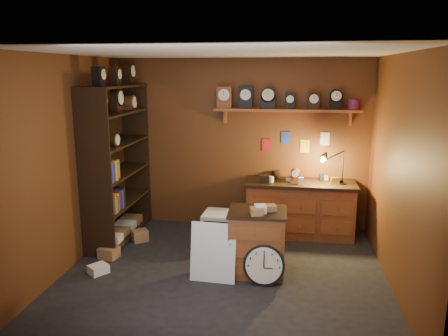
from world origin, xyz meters
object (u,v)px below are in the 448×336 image
(workbench, at_px, (300,205))
(big_round_clock, at_px, (264,265))
(low_cabinet, at_px, (257,239))
(shelving_unit, at_px, (115,157))

(workbench, height_order, big_round_clock, workbench)
(low_cabinet, bearing_deg, big_round_clock, -72.26)
(workbench, bearing_deg, big_round_clock, -104.52)
(workbench, relative_size, big_round_clock, 3.35)
(low_cabinet, distance_m, big_round_clock, 0.38)
(shelving_unit, height_order, big_round_clock, shelving_unit)
(low_cabinet, xyz_separation_m, big_round_clock, (0.11, -0.31, -0.20))
(shelving_unit, distance_m, low_cabinet, 2.51)
(shelving_unit, xyz_separation_m, low_cabinet, (2.19, -0.91, -0.81))
(workbench, bearing_deg, low_cabinet, -111.58)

